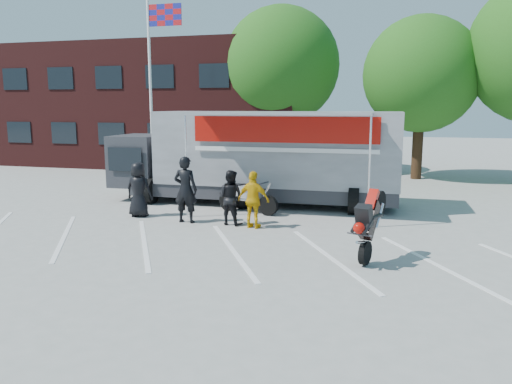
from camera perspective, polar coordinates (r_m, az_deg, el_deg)
The scene contains 13 objects.
ground at distance 11.52m, azimuth -5.22°, elevation -7.87°, with size 100.00×100.00×0.00m, color #9E9E99.
parking_bay_lines at distance 12.41m, azimuth -3.58°, elevation -6.51°, with size 18.00×5.00×0.01m, color white.
office_building at distance 31.50m, azimuth -10.88°, elevation 9.64°, with size 18.00×8.00×7.00m, color #431615.
flagpole at distance 22.71m, azimuth -11.45°, elevation 13.56°, with size 1.61×0.12×8.00m.
tree_left at distance 26.99m, azimuth 2.87°, elevation 14.19°, with size 6.12×6.12×8.64m.
tree_mid at distance 25.32m, azimuth 18.38°, elevation 12.60°, with size 5.44×5.44×7.68m.
transporter_truck at distance 18.07m, azimuth 0.79°, elevation -1.33°, with size 10.37×5.00×3.30m, color #9799A0, non-canonical shape.
parked_motorcycle at distance 16.49m, azimuth -0.94°, elevation -2.41°, with size 0.75×2.24×1.17m, color #BBBBC1, non-canonical shape.
stunt_bike_rider at distance 11.94m, azimuth 13.32°, elevation -7.45°, with size 0.71×1.52×1.79m, color black, non-canonical shape.
spectator_leather_a at distance 16.25m, azimuth -13.27°, elevation 0.27°, with size 0.85×0.56×1.75m, color black.
spectator_leather_b at distance 15.14m, azimuth -8.05°, elevation 0.27°, with size 0.73×0.48×2.02m, color black.
spectator_leather_c at distance 14.78m, azimuth -2.95°, elevation -0.63°, with size 0.79×0.62×1.63m, color black.
spectator_hivis at distance 14.31m, azimuth -0.28°, elevation -0.91°, with size 0.97×0.40×1.66m, color #E1A80B.
Camera 1 is at (3.92, -10.25, 3.48)m, focal length 35.00 mm.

